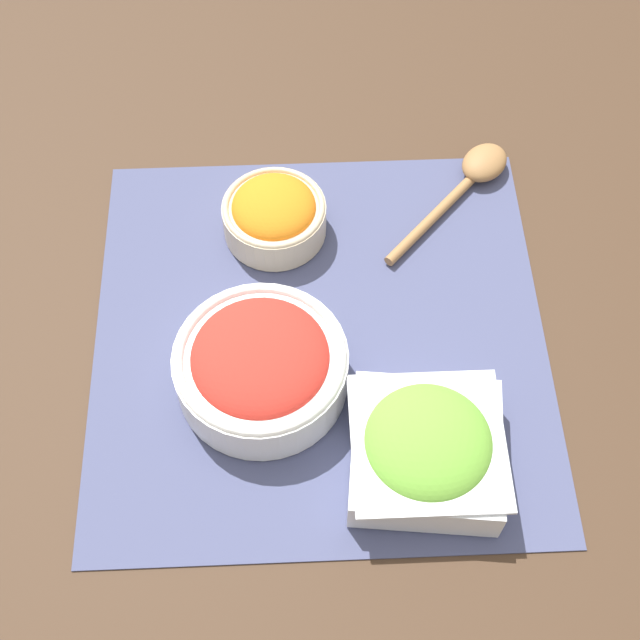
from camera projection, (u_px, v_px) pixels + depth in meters
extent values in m
plane|color=#422D1E|center=(320.00, 337.00, 0.95)|extent=(3.00, 3.00, 0.00)
cube|color=#474C70|center=(320.00, 336.00, 0.95)|extent=(0.48, 0.48, 0.00)
cube|color=white|center=(425.00, 453.00, 0.85)|extent=(0.16, 0.16, 0.05)
cube|color=white|center=(428.00, 442.00, 0.83)|extent=(0.14, 0.14, 0.00)
ellipsoid|color=#6BAD38|center=(428.00, 443.00, 0.83)|extent=(0.12, 0.12, 0.05)
cylinder|color=beige|center=(275.00, 219.00, 1.00)|extent=(0.12, 0.12, 0.04)
torus|color=beige|center=(274.00, 207.00, 0.98)|extent=(0.11, 0.11, 0.01)
ellipsoid|color=orange|center=(274.00, 207.00, 0.98)|extent=(0.09, 0.09, 0.04)
cylinder|color=white|center=(262.00, 370.00, 0.89)|extent=(0.17, 0.17, 0.05)
torus|color=white|center=(260.00, 357.00, 0.87)|extent=(0.17, 0.17, 0.01)
ellipsoid|color=red|center=(260.00, 357.00, 0.87)|extent=(0.14, 0.14, 0.04)
cylinder|color=#9E7042|center=(434.00, 216.00, 1.02)|extent=(0.13, 0.12, 0.01)
ellipsoid|color=#9E7042|center=(484.00, 163.00, 1.05)|extent=(0.08, 0.08, 0.03)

